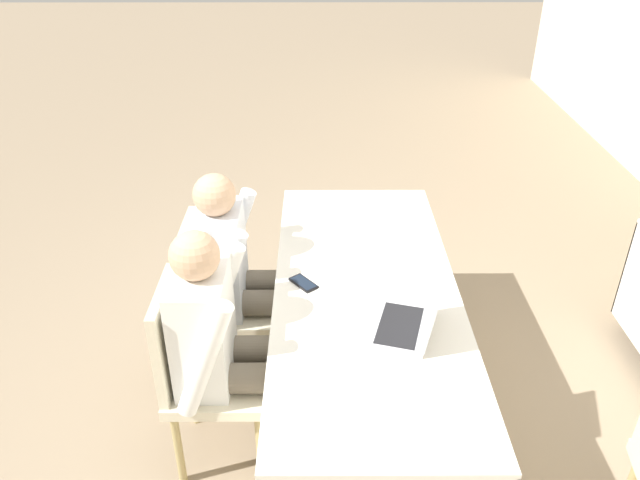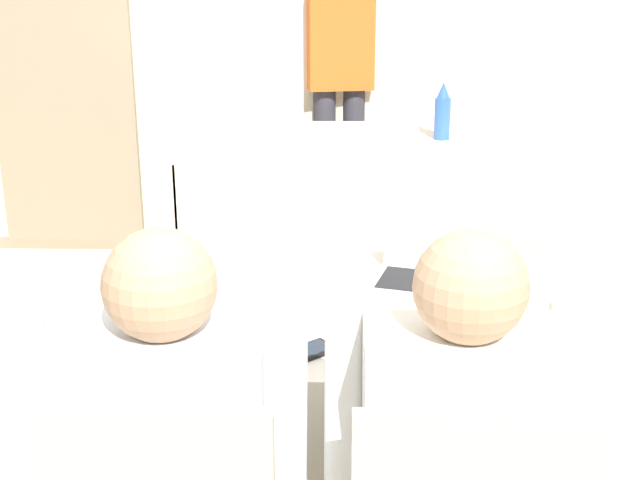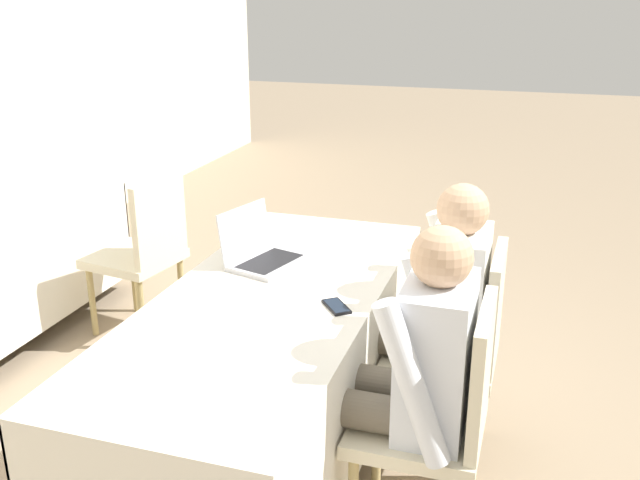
% 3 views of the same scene
% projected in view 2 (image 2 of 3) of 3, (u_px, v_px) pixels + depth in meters
% --- Properties ---
extents(conference_table_near, '(2.03, 0.82, 0.73)m').
position_uv_depth(conference_table_near, '(321.00, 365.00, 2.34)').
color(conference_table_near, white).
rests_on(conference_table_near, ground_plane).
extents(conference_table_far, '(2.03, 0.82, 0.73)m').
position_uv_depth(conference_table_far, '(406.00, 175.00, 4.15)').
color(conference_table_far, white).
rests_on(conference_table_far, ground_plane).
extents(laptop, '(0.38, 0.35, 0.24)m').
position_uv_depth(laptop, '(436.00, 268.00, 2.41)').
color(laptop, '#B7B7BC').
rests_on(laptop, conference_table_near).
extents(cell_phone, '(0.15, 0.14, 0.01)m').
position_uv_depth(cell_phone, '(305.00, 353.00, 2.02)').
color(cell_phone, black).
rests_on(cell_phone, conference_table_near).
extents(paper_beside_laptop, '(0.24, 0.32, 0.00)m').
position_uv_depth(paper_beside_laptop, '(315.00, 317.00, 2.22)').
color(paper_beside_laptop, white).
rests_on(paper_beside_laptop, conference_table_near).
extents(paper_centre_table, '(0.26, 0.33, 0.00)m').
position_uv_depth(paper_centre_table, '(633.00, 334.00, 2.12)').
color(paper_centre_table, white).
rests_on(paper_centre_table, conference_table_near).
extents(water_bottle, '(0.07, 0.07, 0.27)m').
position_uv_depth(water_bottle, '(443.00, 112.00, 4.07)').
color(water_bottle, '#2D5BB7').
rests_on(water_bottle, conference_table_far).
extents(chair_far_spare, '(0.50, 0.50, 0.91)m').
position_uv_depth(chair_far_spare, '(554.00, 248.00, 3.37)').
color(chair_far_spare, tan).
rests_on(chair_far_spare, ground_plane).
extents(person_checkered_shirt, '(0.50, 0.52, 1.17)m').
position_uv_depth(person_checkered_shirt, '(180.00, 463.00, 1.73)').
color(person_checkered_shirt, '#665B4C').
rests_on(person_checkered_shirt, ground_plane).
extents(person_white_shirt, '(0.50, 0.52, 1.17)m').
position_uv_depth(person_white_shirt, '(453.00, 466.00, 1.72)').
color(person_white_shirt, '#665B4C').
rests_on(person_white_shirt, ground_plane).
extents(person_red_shirt, '(0.37, 0.25, 1.59)m').
position_uv_depth(person_red_shirt, '(339.00, 76.00, 4.72)').
color(person_red_shirt, '#33333D').
rests_on(person_red_shirt, ground_plane).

